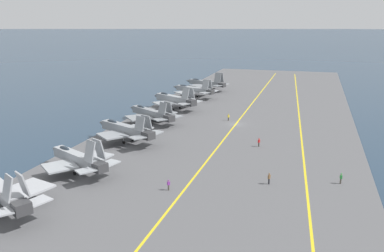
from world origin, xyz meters
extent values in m
plane|color=#23384C|center=(0.00, 0.00, 0.00)|extent=(2000.00, 2000.00, 0.00)
cube|color=#565659|center=(0.00, 0.00, 0.20)|extent=(217.20, 54.79, 0.40)
cube|color=yellow|center=(0.00, -15.07, 0.40)|extent=(195.08, 13.28, 0.01)
cube|color=yellow|center=(0.00, 0.00, 0.40)|extent=(195.48, 0.36, 0.01)
cube|color=#A8AAAF|center=(-53.52, 21.05, 3.14)|extent=(7.31, 10.96, 1.74)
cube|color=#38383A|center=(-56.97, 15.05, 3.14)|extent=(2.67, 2.63, 1.48)
cube|color=#A8AAAF|center=(-50.72, 18.99, 2.58)|extent=(6.36, 6.26, 0.28)
cube|color=#A8AAAF|center=(-57.13, 16.60, 5.55)|extent=(1.91, 2.38, 3.03)
cube|color=#A8AAAF|center=(-55.55, 15.69, 5.55)|extent=(1.91, 2.38, 3.03)
cube|color=#A8AAAF|center=(-58.70, 16.59, 3.14)|extent=(3.56, 3.49, 0.20)
cube|color=#A8AAAF|center=(-54.77, 14.33, 3.14)|extent=(3.38, 3.02, 0.20)
cylinder|color=#B2B2B7|center=(-53.05, 19.42, 1.34)|extent=(0.16, 0.16, 1.87)
cylinder|color=black|center=(-53.05, 19.42, 0.70)|extent=(0.49, 0.63, 0.60)
cube|color=#9EA3A8|center=(-38.45, 19.35, 2.81)|extent=(6.32, 10.84, 1.66)
cone|color=#5B5E60|center=(-35.65, 25.24, 2.81)|extent=(2.34, 2.59, 1.58)
cube|color=#38383A|center=(-41.31, 13.33, 2.81)|extent=(2.51, 2.46, 1.41)
ellipsoid|color=#232D38|center=(-36.98, 22.43, 3.60)|extent=(2.00, 2.86, 0.91)
cube|color=#9EA3A8|center=(-41.51, 20.39, 2.27)|extent=(6.76, 6.77, 0.28)
cube|color=#9EA3A8|center=(-35.71, 17.63, 2.27)|extent=(5.63, 5.70, 0.28)
cube|color=#9EA3A8|center=(-41.58, 14.80, 5.33)|extent=(1.82, 2.35, 3.32)
cube|color=#9EA3A8|center=(-40.00, 14.05, 5.33)|extent=(1.82, 2.35, 3.32)
cube|color=#9EA3A8|center=(-43.13, 14.70, 2.81)|extent=(3.51, 3.35, 0.20)
cube|color=#9EA3A8|center=(-39.10, 12.78, 2.81)|extent=(3.26, 2.79, 0.20)
cylinder|color=#B2B2B7|center=(-36.66, 23.12, 1.19)|extent=(0.16, 0.16, 1.58)
cylinder|color=black|center=(-36.66, 23.12, 0.70)|extent=(0.46, 0.64, 0.60)
cylinder|color=#B2B2B7|center=(-39.99, 18.83, 1.19)|extent=(0.16, 0.16, 1.58)
cylinder|color=black|center=(-39.99, 18.83, 0.70)|extent=(0.46, 0.64, 0.60)
cylinder|color=#B2B2B7|center=(-37.89, 17.83, 1.19)|extent=(0.16, 0.16, 1.58)
cylinder|color=black|center=(-37.89, 17.83, 0.70)|extent=(0.46, 0.64, 0.60)
cube|color=gray|center=(-20.68, 19.39, 3.11)|extent=(6.72, 11.98, 1.74)
cone|color=#5B5E60|center=(-17.69, 25.93, 3.11)|extent=(2.48, 2.82, 1.66)
cube|color=#38383A|center=(-23.73, 12.69, 3.11)|extent=(2.66, 2.66, 1.48)
ellipsoid|color=#232D38|center=(-19.12, 22.81, 3.94)|extent=(2.12, 3.14, 0.96)
cube|color=gray|center=(-23.80, 20.35, 2.54)|extent=(7.05, 7.14, 0.28)
cube|color=gray|center=(-17.90, 17.66, 2.54)|extent=(5.65, 6.13, 0.28)
cube|color=gray|center=(-24.01, 14.29, 5.39)|extent=(1.77, 2.49, 2.78)
cube|color=gray|center=(-22.34, 13.53, 5.39)|extent=(1.77, 2.49, 2.78)
cube|color=gray|center=(-25.59, 14.09, 3.11)|extent=(3.63, 3.52, 0.20)
cube|color=gray|center=(-21.46, 12.20, 3.11)|extent=(3.30, 2.97, 0.20)
cylinder|color=#B2B2B7|center=(-18.77, 23.57, 1.32)|extent=(0.16, 0.16, 1.84)
cylinder|color=black|center=(-18.77, 23.57, 0.70)|extent=(0.45, 0.64, 0.60)
cylinder|color=#B2B2B7|center=(-22.31, 18.75, 1.32)|extent=(0.16, 0.16, 1.84)
cylinder|color=black|center=(-22.31, 18.75, 0.70)|extent=(0.45, 0.64, 0.60)
cylinder|color=#B2B2B7|center=(-20.09, 17.74, 1.32)|extent=(0.16, 0.16, 1.84)
cylinder|color=black|center=(-20.09, 17.74, 0.70)|extent=(0.45, 0.64, 0.60)
cube|color=gray|center=(-3.75, 20.67, 2.66)|extent=(8.13, 11.77, 1.68)
cone|color=#5B5E60|center=(0.15, 27.00, 2.66)|extent=(2.62, 2.90, 1.59)
cube|color=#38383A|center=(-7.73, 14.19, 2.66)|extent=(2.73, 2.78, 1.43)
ellipsoid|color=#232D38|center=(-1.71, 23.98, 3.46)|extent=(2.42, 3.13, 0.92)
cube|color=gray|center=(-6.96, 22.14, 2.11)|extent=(7.69, 7.68, 0.28)
cube|color=gray|center=(-0.98, 18.46, 2.11)|extent=(6.76, 6.89, 0.28)
cube|color=gray|center=(-7.76, 15.83, 4.90)|extent=(2.01, 2.52, 2.76)
cube|color=gray|center=(-6.26, 14.90, 4.90)|extent=(2.01, 2.52, 2.76)
cube|color=gray|center=(-9.37, 15.80, 2.66)|extent=(3.70, 3.67, 0.20)
cube|color=gray|center=(-5.55, 13.46, 2.66)|extent=(3.49, 3.28, 0.20)
cylinder|color=#B2B2B7|center=(-1.25, 24.72, 1.11)|extent=(0.16, 0.16, 1.42)
cylinder|color=black|center=(-1.25, 24.72, 0.70)|extent=(0.50, 0.63, 0.60)
cylinder|color=#B2B2B7|center=(-5.42, 20.18, 1.11)|extent=(0.16, 0.16, 1.42)
cylinder|color=black|center=(-5.42, 20.18, 0.70)|extent=(0.50, 0.63, 0.60)
cylinder|color=#B2B2B7|center=(-3.43, 18.95, 1.11)|extent=(0.16, 0.16, 1.42)
cylinder|color=black|center=(-3.43, 18.95, 0.70)|extent=(0.50, 0.63, 0.60)
cube|color=#93999E|center=(11.59, 20.03, 3.24)|extent=(7.57, 11.73, 1.90)
cone|color=#5B5E60|center=(15.02, 26.32, 3.24)|extent=(2.70, 2.91, 1.80)
cube|color=#38383A|center=(8.08, 13.60, 3.24)|extent=(2.87, 2.80, 1.61)
ellipsoid|color=#232D38|center=(13.39, 23.32, 4.14)|extent=(2.35, 3.13, 1.04)
cube|color=#93999E|center=(8.33, 21.34, 2.62)|extent=(7.36, 7.37, 0.28)
cube|color=#93999E|center=(14.46, 17.99, 2.62)|extent=(6.28, 6.44, 0.28)
cube|color=#93999E|center=(7.85, 15.25, 5.67)|extent=(1.92, 2.48, 2.93)
cube|color=#93999E|center=(9.60, 14.29, 5.67)|extent=(1.92, 2.48, 2.93)
cube|color=#93999E|center=(6.26, 15.16, 3.24)|extent=(3.64, 3.57, 0.20)
cube|color=#93999E|center=(10.39, 12.91, 3.24)|extent=(3.40, 3.10, 0.20)
cylinder|color=#B2B2B7|center=(13.79, 24.05, 1.34)|extent=(0.16, 0.16, 1.89)
cylinder|color=black|center=(13.79, 24.05, 0.70)|extent=(0.48, 0.63, 0.60)
cylinder|color=#B2B2B7|center=(9.83, 19.57, 1.34)|extent=(0.16, 0.16, 1.89)
cylinder|color=black|center=(9.83, 19.57, 0.70)|extent=(0.48, 0.63, 0.60)
cylinder|color=#B2B2B7|center=(12.16, 18.30, 1.34)|extent=(0.16, 0.16, 1.89)
cylinder|color=black|center=(12.16, 18.30, 0.70)|extent=(0.48, 0.63, 0.60)
cube|color=#93999E|center=(29.63, 19.91, 3.02)|extent=(6.34, 11.97, 1.54)
cone|color=#5B5E60|center=(32.50, 26.51, 3.02)|extent=(2.28, 2.73, 1.46)
cube|color=#38383A|center=(26.70, 13.16, 3.02)|extent=(2.43, 2.55, 1.31)
ellipsoid|color=#232D38|center=(31.13, 23.37, 3.75)|extent=(1.98, 3.10, 0.85)
cube|color=#93999E|center=(26.21, 20.94, 2.52)|extent=(7.67, 7.63, 0.28)
cube|color=#93999E|center=(32.72, 18.12, 2.52)|extent=(6.36, 6.19, 0.28)
cube|color=#93999E|center=(26.49, 14.71, 5.26)|extent=(1.76, 2.51, 2.90)
cube|color=#93999E|center=(27.97, 14.07, 5.26)|extent=(1.76, 2.51, 2.90)
cube|color=#93999E|center=(24.91, 14.49, 3.02)|extent=(3.63, 3.50, 0.20)
cube|color=#93999E|center=(28.89, 12.76, 3.02)|extent=(3.27, 2.93, 0.20)
cylinder|color=#B2B2B7|center=(31.46, 24.13, 1.32)|extent=(0.16, 0.16, 1.85)
cylinder|color=black|center=(31.46, 24.13, 0.70)|extent=(0.44, 0.64, 0.60)
cylinder|color=#B2B2B7|center=(28.14, 19.19, 1.32)|extent=(0.16, 0.16, 1.85)
cylinder|color=black|center=(28.14, 19.19, 0.70)|extent=(0.44, 0.64, 0.60)
cylinder|color=#B2B2B7|center=(30.12, 18.33, 1.32)|extent=(0.16, 0.16, 1.85)
cylinder|color=black|center=(30.12, 18.33, 0.70)|extent=(0.44, 0.64, 0.60)
cube|color=gray|center=(44.40, 19.80, 2.94)|extent=(6.31, 12.42, 1.58)
cone|color=#5B5E60|center=(47.22, 26.67, 2.94)|extent=(2.30, 2.81, 1.50)
cube|color=#38383A|center=(41.51, 12.77, 2.94)|extent=(2.46, 2.61, 1.34)
ellipsoid|color=#232D38|center=(45.87, 23.39, 3.69)|extent=(1.98, 3.20, 0.87)
cube|color=gray|center=(41.01, 20.72, 2.43)|extent=(7.62, 7.65, 0.28)
cube|color=gray|center=(47.46, 18.07, 2.43)|extent=(6.14, 6.25, 0.28)
cube|color=gray|center=(41.27, 14.36, 5.41)|extent=(1.85, 2.62, 3.30)
cube|color=gray|center=(42.80, 13.73, 5.41)|extent=(1.85, 2.62, 3.30)
cube|color=gray|center=(39.68, 14.08, 2.94)|extent=(3.66, 3.54, 0.20)
cube|color=gray|center=(43.73, 12.42, 2.94)|extent=(3.25, 2.96, 0.20)
cylinder|color=#B2B2B7|center=(46.20, 24.19, 1.28)|extent=(0.16, 0.16, 1.75)
cylinder|color=black|center=(46.20, 24.19, 0.70)|extent=(0.43, 0.64, 0.60)
cylinder|color=#B2B2B7|center=(42.88, 19.02, 1.28)|extent=(0.16, 0.16, 1.75)
cylinder|color=black|center=(42.88, 19.02, 0.70)|extent=(0.43, 0.64, 0.60)
cylinder|color=#B2B2B7|center=(44.93, 18.18, 1.28)|extent=(0.16, 0.16, 1.75)
cylinder|color=black|center=(44.93, 18.18, 0.70)|extent=(0.43, 0.64, 0.60)
cylinder|color=#383328|center=(-16.12, -7.69, 0.82)|extent=(0.24, 0.24, 0.84)
cube|color=red|center=(-16.12, -7.69, 1.53)|extent=(0.46, 0.43, 0.57)
sphere|color=beige|center=(-16.12, -7.69, 1.94)|extent=(0.22, 0.22, 0.22)
sphere|color=red|center=(-16.12, -7.69, 2.00)|extent=(0.24, 0.24, 0.24)
cylinder|color=#232328|center=(-34.62, -11.75, 0.84)|extent=(0.24, 0.24, 0.89)
cube|color=brown|center=(-34.62, -11.75, 1.59)|extent=(0.46, 0.40, 0.61)
sphere|color=#9E7051|center=(-34.62, -11.75, 2.03)|extent=(0.22, 0.22, 0.22)
sphere|color=brown|center=(-34.62, -11.75, 2.09)|extent=(0.24, 0.24, 0.24)
cylinder|color=#4C473D|center=(-41.21, 2.18, 0.82)|extent=(0.24, 0.24, 0.84)
cube|color=purple|center=(-41.21, 2.18, 1.50)|extent=(0.46, 0.44, 0.52)
sphere|color=tan|center=(-41.21, 2.18, 1.89)|extent=(0.22, 0.22, 0.22)
sphere|color=purple|center=(-41.21, 2.18, 1.95)|extent=(0.24, 0.24, 0.24)
cylinder|color=#4C473D|center=(-31.24, -22.28, 0.81)|extent=(0.24, 0.24, 0.82)
cube|color=green|center=(-31.24, -22.28, 1.50)|extent=(0.44, 0.37, 0.57)
sphere|color=tan|center=(-31.24, -22.28, 1.92)|extent=(0.22, 0.22, 0.22)
sphere|color=green|center=(-31.24, -22.28, 1.98)|extent=(0.24, 0.24, 0.24)
cylinder|color=#383328|center=(2.88, 2.43, 0.82)|extent=(0.24, 0.24, 0.83)
cube|color=yellow|center=(2.88, 2.43, 1.53)|extent=(0.46, 0.40, 0.59)
sphere|color=beige|center=(2.88, 2.43, 1.95)|extent=(0.22, 0.22, 0.22)
sphere|color=yellow|center=(2.88, 2.43, 2.01)|extent=(0.24, 0.24, 0.24)
camera|label=1|loc=(-93.41, -17.20, 24.96)|focal=38.00mm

